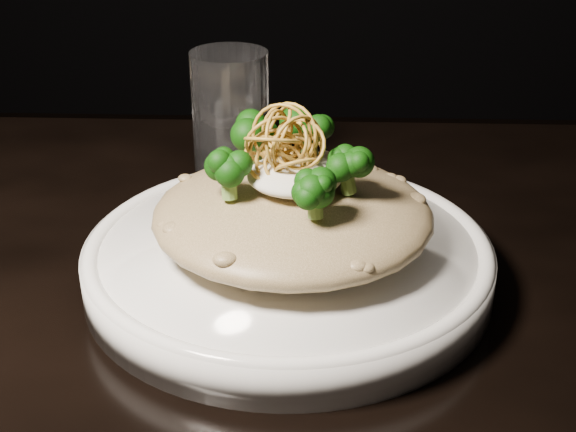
# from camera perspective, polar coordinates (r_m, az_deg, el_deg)

# --- Properties ---
(table) EXTENTS (1.10, 0.80, 0.75)m
(table) POSITION_cam_1_polar(r_m,az_deg,el_deg) (0.63, -1.17, -13.35)
(table) COLOR black
(table) RESTS_ON ground
(plate) EXTENTS (0.31, 0.31, 0.03)m
(plate) POSITION_cam_1_polar(r_m,az_deg,el_deg) (0.61, 0.00, -3.30)
(plate) COLOR white
(plate) RESTS_ON table
(risotto) EXTENTS (0.21, 0.21, 0.05)m
(risotto) POSITION_cam_1_polar(r_m,az_deg,el_deg) (0.59, 0.35, 0.14)
(risotto) COLOR brown
(risotto) RESTS_ON plate
(broccoli) EXTENTS (0.13, 0.13, 0.05)m
(broccoli) POSITION_cam_1_polar(r_m,az_deg,el_deg) (0.57, 0.19, 4.24)
(broccoli) COLOR black
(broccoli) RESTS_ON risotto
(cheese) EXTENTS (0.07, 0.07, 0.02)m
(cheese) POSITION_cam_1_polar(r_m,az_deg,el_deg) (0.58, 0.50, 2.91)
(cheese) COLOR white
(cheese) RESTS_ON risotto
(shallots) EXTENTS (0.05, 0.05, 0.03)m
(shallots) POSITION_cam_1_polar(r_m,az_deg,el_deg) (0.57, -0.06, 5.49)
(shallots) COLOR brown
(shallots) RESTS_ON cheese
(drinking_glass) EXTENTS (0.09, 0.09, 0.13)m
(drinking_glass) POSITION_cam_1_polar(r_m,az_deg,el_deg) (0.76, -4.09, 6.92)
(drinking_glass) COLOR silver
(drinking_glass) RESTS_ON table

